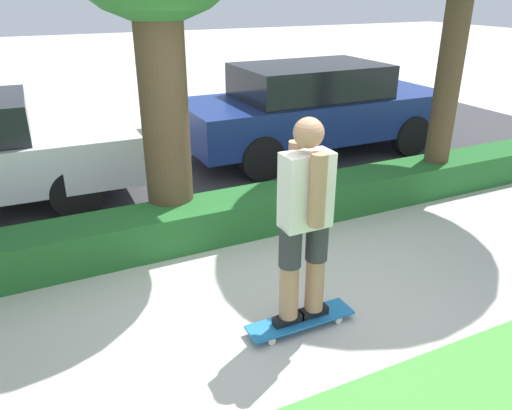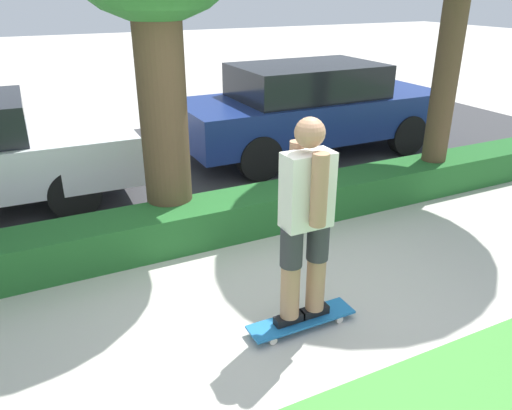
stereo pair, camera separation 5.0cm
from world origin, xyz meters
name	(u,v)px [view 1 (the left image)]	position (x,y,z in m)	size (l,w,h in m)	color
ground_plane	(285,309)	(0.00, 0.00, 0.00)	(60.00, 60.00, 0.00)	#BCB7AD
street_asphalt	(159,168)	(0.00, 4.20, 0.00)	(16.13, 5.00, 0.01)	#38383A
hedge_row	(219,218)	(0.00, 1.60, 0.22)	(16.13, 0.60, 0.44)	#236028
skateboard	(300,320)	(-0.01, -0.28, 0.07)	(0.95, 0.24, 0.09)	#1E6BAD
skater_person	(305,220)	(-0.01, -0.28, 1.01)	(0.50, 0.44, 1.72)	black
parked_car_middle	(314,107)	(2.62, 3.83, 0.79)	(4.53, 1.81, 1.50)	navy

